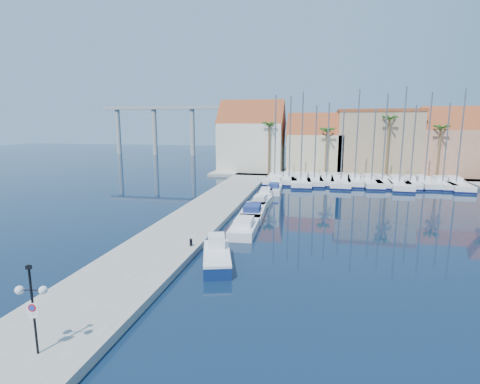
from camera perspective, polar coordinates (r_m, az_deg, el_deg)
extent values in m
plane|color=black|center=(26.68, 5.52, -10.84)|extent=(260.00, 260.00, 0.00)
cube|color=gray|center=(41.03, -4.96, -2.81)|extent=(6.00, 77.00, 0.50)
cube|color=gray|center=(73.71, 17.45, 2.70)|extent=(54.00, 16.00, 0.50)
cylinder|color=black|center=(17.55, -28.96, -15.48)|extent=(0.09, 0.09, 3.79)
cylinder|color=black|center=(17.33, -29.91, -12.82)|extent=(0.47, 0.13, 0.05)
cylinder|color=black|center=(17.10, -28.52, -13.01)|extent=(0.47, 0.13, 0.05)
sphere|color=white|center=(17.45, -30.60, -12.73)|extent=(0.34, 0.34, 0.34)
sphere|color=white|center=(16.98, -27.81, -13.10)|extent=(0.34, 0.34, 0.34)
cube|color=black|center=(16.88, -29.51, -9.95)|extent=(0.23, 0.15, 0.15)
cube|color=white|center=(17.47, -29.09, -15.28)|extent=(0.47, 0.11, 0.47)
cylinder|color=red|center=(17.43, -29.14, -15.17)|extent=(0.32, 0.07, 0.32)
cylinder|color=#1933A5|center=(17.42, -29.16, -15.18)|extent=(0.23, 0.05, 0.23)
cube|color=white|center=(17.61, -28.99, -16.25)|extent=(0.38, 0.10, 0.13)
cylinder|color=black|center=(28.79, -7.49, -7.62)|extent=(0.22, 0.22, 0.55)
cube|color=#0E2152|center=(26.23, -3.55, -10.25)|extent=(3.22, 5.64, 0.80)
cube|color=white|center=(26.06, -3.56, -9.25)|extent=(3.22, 5.64, 0.18)
cube|color=white|center=(26.91, -3.62, -7.49)|extent=(1.51, 1.70, 0.98)
cube|color=white|center=(34.00, 0.81, -5.34)|extent=(2.35, 6.77, 0.80)
cube|color=white|center=(33.17, 0.63, -4.49)|extent=(1.57, 2.39, 0.60)
cube|color=white|center=(39.36, 2.00, -3.13)|extent=(2.69, 7.30, 0.80)
cube|color=navy|center=(38.51, 1.88, -2.37)|extent=(1.75, 2.60, 0.60)
cube|color=white|center=(44.20, 3.28, -1.62)|extent=(2.12, 5.70, 0.80)
cube|color=white|center=(43.52, 3.14, -0.87)|extent=(1.37, 2.03, 0.60)
cube|color=white|center=(49.10, 3.94, -0.40)|extent=(2.04, 5.23, 0.80)
cube|color=white|center=(48.47, 3.91, 0.30)|extent=(1.29, 1.88, 0.60)
cube|color=white|center=(52.95, 5.24, 0.39)|extent=(2.10, 6.05, 0.80)
cube|color=navy|center=(52.24, 5.20, 1.03)|extent=(1.41, 2.14, 0.60)
cube|color=white|center=(58.15, 5.79, 1.29)|extent=(2.10, 5.34, 0.80)
cube|color=white|center=(57.54, 5.71, 1.90)|extent=(1.32, 1.92, 0.60)
cube|color=white|center=(62.94, 5.96, 2.00)|extent=(2.54, 7.29, 0.80)
cube|color=white|center=(62.14, 5.89, 2.54)|extent=(1.70, 2.58, 0.60)
cube|color=white|center=(61.65, 5.37, 1.92)|extent=(3.03, 9.21, 1.00)
cube|color=#0D1443|center=(61.70, 5.36, 1.63)|extent=(3.10, 9.27, 0.28)
cube|color=white|center=(62.42, 5.54, 2.77)|extent=(1.85, 2.83, 0.60)
cylinder|color=slate|center=(60.56, 5.40, 8.41)|extent=(0.20, 0.20, 12.97)
cube|color=white|center=(62.10, 7.48, 1.94)|extent=(3.10, 9.63, 1.00)
cube|color=#0D1443|center=(62.15, 7.47, 1.65)|extent=(3.17, 9.70, 0.28)
cube|color=white|center=(62.92, 7.50, 2.79)|extent=(1.92, 2.96, 0.60)
cylinder|color=slate|center=(60.98, 7.63, 8.28)|extent=(0.20, 0.20, 12.76)
cube|color=white|center=(60.67, 9.21, 1.69)|extent=(3.79, 11.67, 1.00)
cube|color=#0D1443|center=(60.72, 9.20, 1.39)|extent=(3.85, 11.73, 0.28)
cube|color=white|center=(61.69, 9.21, 2.59)|extent=(2.33, 3.58, 0.60)
cylinder|color=slate|center=(59.43, 9.43, 8.45)|extent=(0.20, 0.20, 13.33)
cube|color=white|center=(61.34, 11.20, 1.72)|extent=(3.25, 9.68, 1.00)
cube|color=#0D1443|center=(61.39, 11.19, 1.43)|extent=(3.31, 9.75, 0.28)
cube|color=white|center=(62.16, 11.16, 2.58)|extent=(1.96, 2.99, 0.60)
cylinder|color=slate|center=(60.25, 11.44, 7.42)|extent=(0.20, 0.20, 11.26)
cube|color=white|center=(61.84, 12.99, 1.72)|extent=(2.29, 8.46, 1.00)
cube|color=#0D1443|center=(61.89, 12.98, 1.43)|extent=(2.35, 8.52, 0.28)
cube|color=white|center=(62.56, 13.00, 2.56)|extent=(1.56, 2.55, 0.60)
cylinder|color=slate|center=(60.80, 13.25, 7.62)|extent=(0.20, 0.20, 11.76)
cube|color=white|center=(61.38, 15.08, 1.56)|extent=(3.61, 11.60, 1.00)
cube|color=#0D1443|center=(61.42, 15.07, 1.27)|extent=(3.67, 11.66, 0.28)
cube|color=white|center=(62.39, 15.12, 2.45)|extent=(2.27, 3.55, 0.60)
cylinder|color=slate|center=(60.20, 15.34, 6.94)|extent=(0.20, 0.20, 10.59)
cube|color=white|center=(62.03, 17.04, 1.55)|extent=(2.54, 8.82, 1.00)
cube|color=#0D1443|center=(62.08, 17.02, 1.26)|extent=(2.61, 8.88, 0.28)
cube|color=white|center=(62.78, 17.03, 2.40)|extent=(1.67, 2.67, 0.60)
cylinder|color=slate|center=(60.94, 17.44, 8.30)|extent=(0.20, 0.20, 13.64)
cube|color=white|center=(61.87, 19.28, 1.40)|extent=(2.86, 10.12, 1.00)
cube|color=#0D1443|center=(61.92, 19.26, 1.11)|extent=(2.92, 10.18, 0.28)
cube|color=white|center=(62.74, 19.19, 2.27)|extent=(1.90, 3.06, 0.60)
cylinder|color=slate|center=(60.77, 19.69, 6.82)|extent=(0.20, 0.20, 10.78)
cube|color=white|center=(62.28, 20.76, 1.37)|extent=(2.48, 8.66, 1.00)
cube|color=#0D1443|center=(62.33, 20.74, 1.08)|extent=(2.55, 8.72, 0.28)
cube|color=white|center=(63.02, 20.72, 2.20)|extent=(1.64, 2.62, 0.60)
cylinder|color=slate|center=(61.21, 21.24, 7.74)|extent=(0.20, 0.20, 12.90)
cube|color=white|center=(61.86, 23.02, 1.15)|extent=(3.60, 11.37, 1.00)
cube|color=#0D1443|center=(61.90, 23.00, 0.86)|extent=(3.66, 11.43, 0.28)
cube|color=white|center=(62.84, 22.95, 2.03)|extent=(2.24, 3.48, 0.60)
cylinder|color=slate|center=(60.64, 23.60, 7.99)|extent=(0.20, 0.20, 13.82)
cube|color=white|center=(63.07, 24.42, 1.21)|extent=(2.79, 8.81, 1.00)
cube|color=#0D1443|center=(63.12, 24.40, 0.93)|extent=(2.85, 8.87, 0.28)
cube|color=white|center=(63.81, 24.36, 2.04)|extent=(1.74, 2.70, 0.60)
cylinder|color=slate|center=(62.05, 24.92, 6.73)|extent=(0.20, 0.20, 11.23)
cube|color=white|center=(64.10, 26.13, 1.21)|extent=(3.02, 9.29, 1.00)
cube|color=#0D1443|center=(64.15, 26.11, 0.93)|extent=(3.09, 9.35, 0.28)
cube|color=white|center=(64.85, 25.94, 2.04)|extent=(1.86, 2.85, 0.60)
cylinder|color=slate|center=(63.04, 26.79, 7.47)|extent=(0.20, 0.20, 13.09)
cube|color=white|center=(64.27, 28.33, 1.05)|extent=(2.39, 8.40, 1.00)
cube|color=#0D1443|center=(64.32, 28.30, 0.77)|extent=(2.45, 8.47, 0.28)
cube|color=white|center=(64.95, 28.17, 1.86)|extent=(1.58, 2.54, 0.60)
cylinder|color=slate|center=(63.28, 28.94, 6.59)|extent=(0.20, 0.20, 11.53)
cube|color=white|center=(64.75, 29.92, 0.97)|extent=(3.24, 10.60, 1.00)
cube|color=#0D1443|center=(64.79, 29.89, 0.69)|extent=(3.30, 10.66, 0.28)
cube|color=white|center=(65.64, 29.75, 1.80)|extent=(2.06, 3.23, 0.60)
cylinder|color=slate|center=(63.61, 30.64, 7.31)|extent=(0.20, 0.20, 13.43)
cube|color=beige|center=(72.96, 1.82, 6.85)|extent=(12.00, 9.00, 9.00)
cube|color=maroon|center=(72.81, 1.84, 10.39)|extent=(12.30, 9.00, 9.00)
cube|color=#C6B58B|center=(71.95, 11.32, 5.80)|extent=(10.00, 8.00, 7.00)
cube|color=maroon|center=(71.75, 11.42, 8.59)|extent=(10.30, 8.00, 8.00)
cube|color=tan|center=(73.56, 20.04, 7.04)|extent=(14.00, 10.00, 11.00)
cube|color=maroon|center=(73.49, 20.33, 11.51)|extent=(14.20, 10.20, 0.50)
cube|color=#B17859|center=(75.33, 29.18, 5.26)|extent=(10.00, 8.00, 8.00)
cube|color=maroon|center=(75.16, 29.45, 8.29)|extent=(10.30, 8.00, 8.00)
cylinder|color=brown|center=(67.43, 4.45, 6.52)|extent=(0.36, 0.36, 9.00)
sphere|color=#245217|center=(67.27, 4.50, 10.22)|extent=(2.60, 2.60, 2.60)
cylinder|color=brown|center=(66.94, 13.01, 5.83)|extent=(0.36, 0.36, 8.00)
sphere|color=#245217|center=(66.75, 13.14, 9.12)|extent=(2.60, 2.60, 2.60)
cylinder|color=brown|center=(67.82, 21.56, 6.27)|extent=(0.36, 0.36, 10.00)
sphere|color=#245217|center=(67.69, 21.84, 10.36)|extent=(2.60, 2.60, 2.60)
cylinder|color=brown|center=(69.67, 28.04, 5.25)|extent=(0.36, 0.36, 8.50)
sphere|color=#245217|center=(69.50, 28.33, 8.61)|extent=(2.60, 2.60, 2.60)
cube|color=#9E9E99|center=(114.25, -9.29, 12.58)|extent=(48.00, 2.20, 0.90)
cylinder|color=#9E9E99|center=(122.73, -18.05, 8.78)|extent=(1.40, 1.40, 14.00)
cylinder|color=#9E9E99|center=(117.28, -12.88, 8.98)|extent=(1.40, 1.40, 14.00)
cylinder|color=#9E9E99|center=(112.84, -7.26, 9.10)|extent=(1.40, 1.40, 14.00)
cylinder|color=#9E9E99|center=(109.54, -1.23, 9.14)|extent=(1.40, 1.40, 14.00)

